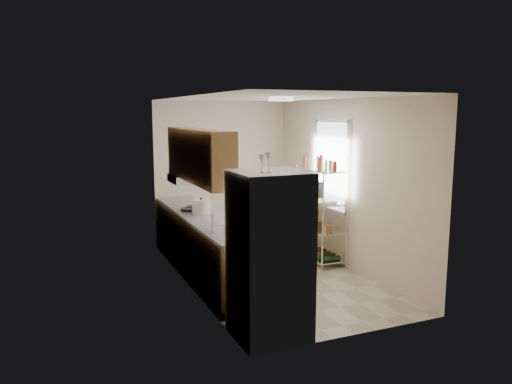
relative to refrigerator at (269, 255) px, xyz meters
The scene contains 16 objects.
room 2.08m from the refrigerator, 64.77° to the left, with size 2.52×4.42×2.62m.
counter_run 2.33m from the refrigerator, 91.22° to the left, with size 0.63×3.51×0.90m.
upper_cabinets 2.16m from the refrigerator, 95.43° to the left, with size 0.33×2.20×0.72m, color #9E7043.
range_hood 2.79m from the refrigerator, 92.71° to the left, with size 0.50×0.60×0.12m, color #B7BABC.
window 3.10m from the refrigerator, 46.35° to the left, with size 0.06×1.00×1.46m, color white.
bakers_rack 2.85m from the refrigerator, 48.80° to the left, with size 0.45×0.90×1.73m.
ceiling_dome 2.44m from the refrigerator, 60.63° to the left, with size 0.34×0.34×0.06m, color white.
refrigerator is the anchor object (origin of this frame).
wine_glass_a 1.00m from the refrigerator, 146.08° to the right, with size 0.07×0.07×0.18m, color silver, non-canonical shape.
wine_glass_b 1.01m from the refrigerator, 119.38° to the right, with size 0.07×0.07×0.21m, color silver, non-canonical shape.
rice_cooker 2.35m from the refrigerator, 90.97° to the left, with size 0.27×0.27×0.22m, color silver.
frying_pan_large 2.66m from the refrigerator, 93.34° to the left, with size 0.23×0.23×0.04m, color black.
frying_pan_small 2.77m from the refrigerator, 90.73° to the left, with size 0.24×0.24×0.05m, color black.
cutting_board 2.69m from the refrigerator, 48.75° to the left, with size 0.37×0.48×0.03m, color tan.
espresso_machine 2.97m from the refrigerator, 51.22° to the left, with size 0.18×0.26×0.31m, color black.
storage_bag 2.93m from the refrigerator, 53.35° to the left, with size 0.10×0.15×0.17m, color maroon.
Camera 1 is at (-2.98, -6.49, 2.39)m, focal length 35.00 mm.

